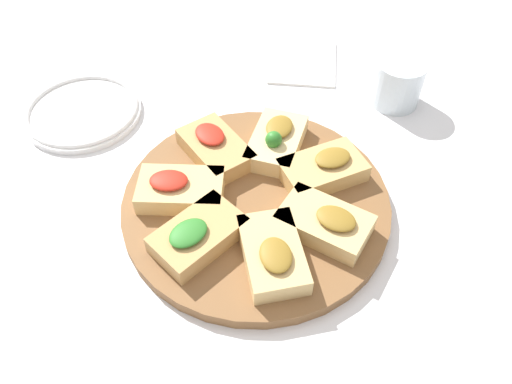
% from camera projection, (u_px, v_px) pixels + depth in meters
% --- Properties ---
extents(ground_plane, '(3.00, 3.00, 0.00)m').
position_uv_depth(ground_plane, '(256.00, 207.00, 0.70)').
color(ground_plane, white).
extents(serving_board, '(0.37, 0.37, 0.02)m').
position_uv_depth(serving_board, '(256.00, 203.00, 0.69)').
color(serving_board, brown).
rests_on(serving_board, ground_plane).
extents(focaccia_slice_0, '(0.10, 0.13, 0.04)m').
position_uv_depth(focaccia_slice_0, '(180.00, 189.00, 0.68)').
color(focaccia_slice_0, '#DBB775').
rests_on(focaccia_slice_0, serving_board).
extents(focaccia_slice_1, '(0.12, 0.13, 0.04)m').
position_uv_depth(focaccia_slice_1, '(198.00, 235.00, 0.63)').
color(focaccia_slice_1, tan).
rests_on(focaccia_slice_1, serving_board).
extents(focaccia_slice_2, '(0.12, 0.08, 0.04)m').
position_uv_depth(focaccia_slice_2, '(273.00, 254.00, 0.61)').
color(focaccia_slice_2, '#DBB775').
rests_on(focaccia_slice_2, serving_board).
extents(focaccia_slice_3, '(0.13, 0.13, 0.04)m').
position_uv_depth(focaccia_slice_3, '(325.00, 223.00, 0.64)').
color(focaccia_slice_3, '#DBB775').
rests_on(focaccia_slice_3, serving_board).
extents(focaccia_slice_4, '(0.09, 0.12, 0.04)m').
position_uv_depth(focaccia_slice_4, '(323.00, 169.00, 0.70)').
color(focaccia_slice_4, tan).
rests_on(focaccia_slice_4, serving_board).
extents(focaccia_slice_5, '(0.13, 0.12, 0.05)m').
position_uv_depth(focaccia_slice_5, '(276.00, 141.00, 0.74)').
color(focaccia_slice_5, '#E5C689').
rests_on(focaccia_slice_5, serving_board).
extents(focaccia_slice_6, '(0.13, 0.11, 0.04)m').
position_uv_depth(focaccia_slice_6, '(215.00, 148.00, 0.73)').
color(focaccia_slice_6, tan).
rests_on(focaccia_slice_6, serving_board).
extents(plate_right, '(0.19, 0.19, 0.02)m').
position_uv_depth(plate_right, '(83.00, 111.00, 0.83)').
color(plate_right, white).
rests_on(plate_right, ground_plane).
extents(water_glass, '(0.08, 0.08, 0.08)m').
position_uv_depth(water_glass, '(398.00, 83.00, 0.83)').
color(water_glass, silver).
rests_on(water_glass, ground_plane).
extents(napkin_stack, '(0.18, 0.16, 0.01)m').
position_uv_depth(napkin_stack, '(303.00, 61.00, 0.93)').
color(napkin_stack, white).
rests_on(napkin_stack, ground_plane).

